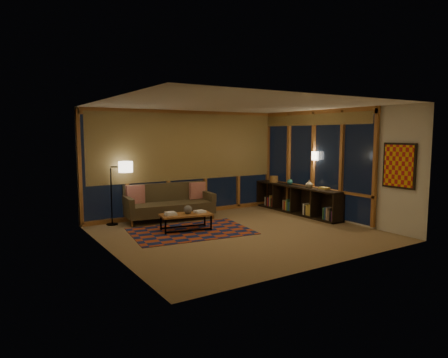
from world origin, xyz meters
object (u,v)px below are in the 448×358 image
sofa (170,203)px  floor_lamp (111,193)px  coffee_table (186,222)px  bookshelf (296,199)px

sofa → floor_lamp: 1.40m
coffee_table → floor_lamp: bearing=139.9°
coffee_table → bookshelf: bookshelf is taller
coffee_table → sofa: bearing=93.1°
sofa → floor_lamp: floor_lamp is taller
sofa → bookshelf: size_ratio=0.72×
sofa → floor_lamp: (-1.34, 0.27, 0.31)m
floor_lamp → coffee_table: bearing=-22.3°
coffee_table → floor_lamp: (-1.19, 1.45, 0.56)m
coffee_table → floor_lamp: floor_lamp is taller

